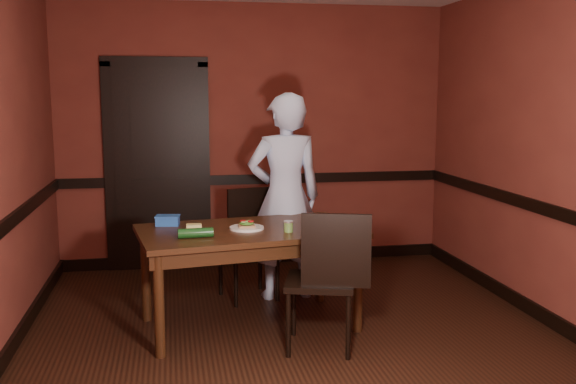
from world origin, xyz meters
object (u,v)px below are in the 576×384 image
object	(u,v)px
person	(285,197)
cheese_saucer	(194,228)
dining_table	(249,278)
chair_far	(248,245)
sauce_jar	(288,226)
sandwich_plate	(247,227)
chair_near	(320,279)
food_tub	(168,220)

from	to	relation	value
person	cheese_saucer	size ratio (longest dim) A/B	11.97
dining_table	person	xyz separation A→B (m)	(0.40, 0.66, 0.51)
person	chair_far	bearing A→B (deg)	-8.74
dining_table	sauce_jar	bearing A→B (deg)	-40.41
person	cheese_saucer	bearing A→B (deg)	34.36
sandwich_plate	chair_far	bearing A→B (deg)	82.34
chair_near	cheese_saucer	bearing A→B (deg)	-15.61
chair_far	chair_near	size ratio (longest dim) A/B	0.95
dining_table	chair_near	xyz separation A→B (m)	(0.44, -0.51, 0.12)
chair_near	sandwich_plate	world-z (taller)	chair_near
chair_far	food_tub	xyz separation A→B (m)	(-0.68, -0.45, 0.33)
chair_near	food_tub	size ratio (longest dim) A/B	4.97
dining_table	chair_far	world-z (taller)	chair_far
cheese_saucer	dining_table	bearing A→B (deg)	-1.95
person	sandwich_plate	xyz separation A→B (m)	(-0.42, -0.67, -0.11)
chair_far	sauce_jar	xyz separation A→B (m)	(0.20, -0.86, 0.34)
person	food_tub	bearing A→B (deg)	18.49
chair_far	sandwich_plate	distance (m)	0.77
person	sauce_jar	world-z (taller)	person
chair_near	sandwich_plate	xyz separation A→B (m)	(-0.46, 0.50, 0.29)
sandwich_plate	sauce_jar	bearing A→B (deg)	-28.36
sauce_jar	sandwich_plate	bearing A→B (deg)	151.64
chair_far	chair_near	bearing A→B (deg)	-88.24
person	food_tub	distance (m)	1.09
chair_far	chair_near	xyz separation A→B (m)	(0.36, -1.20, 0.02)
chair_far	food_tub	distance (m)	0.88
chair_far	cheese_saucer	distance (m)	0.89
cheese_saucer	sauce_jar	bearing A→B (deg)	-15.01
dining_table	chair_near	size ratio (longest dim) A/B	1.64
food_tub	sauce_jar	bearing A→B (deg)	-16.12
sandwich_plate	cheese_saucer	bearing A→B (deg)	176.15
sauce_jar	food_tub	world-z (taller)	sauce_jar
sandwich_plate	sauce_jar	xyz separation A→B (m)	(0.29, -0.16, 0.02)
cheese_saucer	chair_near	bearing A→B (deg)	-31.73
sauce_jar	cheese_saucer	bearing A→B (deg)	164.99
dining_table	person	size ratio (longest dim) A/B	0.91
chair_far	person	distance (m)	0.53
dining_table	sandwich_plate	size ratio (longest dim) A/B	6.30
person	food_tub	world-z (taller)	person
chair_near	chair_far	bearing A→B (deg)	-57.11
dining_table	food_tub	world-z (taller)	food_tub
dining_table	sandwich_plate	xyz separation A→B (m)	(-0.02, -0.01, 0.40)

